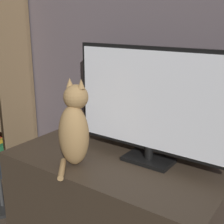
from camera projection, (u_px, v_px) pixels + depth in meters
name	position (u px, v px, depth m)	size (l,w,h in m)	color
tv_stand	(111.00, 201.00, 1.65)	(1.14, 0.53, 0.46)	#33281E
tv	(151.00, 104.00, 1.51)	(0.84, 0.15, 0.58)	black
cat	(74.00, 128.00, 1.52)	(0.17, 0.27, 0.43)	#997547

